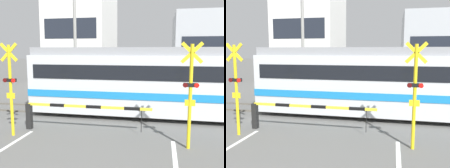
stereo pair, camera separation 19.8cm
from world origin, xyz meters
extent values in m
cube|color=#5B564C|center=(0.00, 8.53, 0.04)|extent=(50.00, 0.10, 0.08)
cube|color=#5B564C|center=(0.00, 9.97, 0.04)|extent=(50.00, 0.10, 0.08)
cube|color=silver|center=(3.70, 9.25, 1.57)|extent=(15.27, 2.90, 2.69)
cube|color=gray|center=(3.70, 9.25, 3.09)|extent=(15.11, 2.55, 0.36)
cube|color=#197AC6|center=(3.70, 9.25, 1.17)|extent=(15.28, 2.95, 0.32)
cube|color=black|center=(3.70, 9.25, 2.17)|extent=(14.66, 2.94, 0.64)
cube|color=black|center=(-3.94, 9.25, 2.17)|extent=(0.03, 2.03, 0.80)
cylinder|color=black|center=(-1.03, 8.53, 0.38)|extent=(0.76, 0.12, 0.76)
cylinder|color=black|center=(-1.03, 9.97, 0.38)|extent=(0.76, 0.12, 0.76)
cube|color=black|center=(-2.93, 6.10, 0.51)|extent=(0.20, 0.20, 1.03)
cube|color=yellow|center=(-0.50, 6.10, 1.02)|extent=(4.87, 0.09, 0.09)
cube|color=black|center=(-1.72, 6.10, 1.02)|extent=(0.58, 0.10, 0.10)
cube|color=black|center=(-0.25, 6.10, 1.02)|extent=(0.58, 0.10, 0.10)
cube|color=black|center=(1.21, 6.10, 1.02)|extent=(0.58, 0.10, 0.10)
cylinder|color=black|center=(1.55, 6.10, 0.56)|extent=(0.02, 0.02, 0.82)
cube|color=black|center=(2.93, 11.78, 0.51)|extent=(0.20, 0.20, 1.03)
cube|color=yellow|center=(0.50, 11.78, 1.02)|extent=(4.87, 0.09, 0.09)
cube|color=black|center=(1.72, 11.78, 1.02)|extent=(0.58, 0.10, 0.10)
cube|color=black|center=(0.25, 11.78, 1.02)|extent=(0.58, 0.10, 0.10)
cube|color=black|center=(-1.21, 11.78, 1.02)|extent=(0.58, 0.10, 0.10)
cylinder|color=black|center=(-1.55, 11.78, 0.56)|extent=(0.02, 0.02, 0.82)
cylinder|color=yellow|center=(-3.13, 5.27, 1.67)|extent=(0.11, 0.11, 3.34)
cube|color=yellow|center=(-3.13, 5.27, 3.07)|extent=(0.68, 0.04, 0.68)
cube|color=yellow|center=(-3.13, 5.27, 3.07)|extent=(0.68, 0.04, 0.68)
cube|color=black|center=(-3.13, 5.27, 2.07)|extent=(0.44, 0.12, 0.12)
cylinder|color=#4C0C0C|center=(-3.30, 5.19, 2.07)|extent=(0.15, 0.03, 0.15)
cylinder|color=red|center=(-2.96, 5.19, 2.07)|extent=(0.15, 0.03, 0.15)
cube|color=yellow|center=(-3.13, 5.25, 1.50)|extent=(0.32, 0.03, 0.20)
cylinder|color=yellow|center=(3.13, 5.27, 1.67)|extent=(0.11, 0.11, 3.34)
cube|color=yellow|center=(3.13, 5.27, 3.07)|extent=(0.68, 0.04, 0.68)
cube|color=yellow|center=(3.13, 5.27, 3.07)|extent=(0.68, 0.04, 0.68)
cube|color=black|center=(3.13, 5.27, 2.07)|extent=(0.44, 0.12, 0.12)
cylinder|color=#4C0C0C|center=(2.96, 5.19, 2.07)|extent=(0.15, 0.03, 0.15)
cylinder|color=red|center=(3.30, 5.19, 2.07)|extent=(0.15, 0.03, 0.15)
cube|color=yellow|center=(3.13, 5.25, 1.50)|extent=(0.32, 0.03, 0.20)
cylinder|color=#23232D|center=(1.22, 14.69, 0.43)|extent=(0.13, 0.13, 0.87)
cylinder|color=#23232D|center=(1.36, 14.69, 0.43)|extent=(0.13, 0.13, 0.87)
cube|color=maroon|center=(1.29, 14.69, 1.21)|extent=(0.38, 0.22, 0.69)
sphere|color=tan|center=(1.29, 14.69, 1.67)|extent=(0.23, 0.23, 0.23)
cube|color=white|center=(-6.34, 23.73, 4.68)|extent=(6.11, 7.98, 9.36)
cube|color=#1E232D|center=(-6.34, 19.73, 5.15)|extent=(5.13, 0.03, 1.87)
cube|color=#B2B7BC|center=(6.55, 23.73, 3.31)|extent=(6.53, 7.98, 6.61)
cube|color=#1E232D|center=(6.55, 19.73, 3.64)|extent=(5.48, 0.03, 1.32)
cylinder|color=gray|center=(-3.88, 14.28, 4.42)|extent=(0.22, 0.22, 8.85)
camera|label=1|loc=(2.26, -2.77, 3.15)|focal=40.00mm
camera|label=2|loc=(2.45, -2.72, 3.15)|focal=40.00mm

